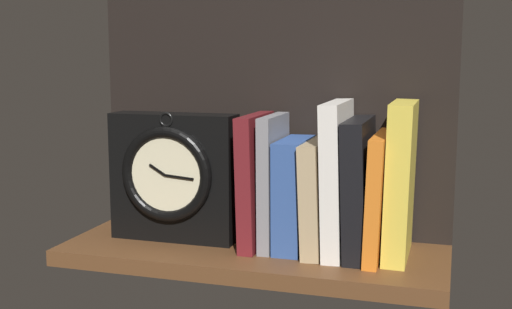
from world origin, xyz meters
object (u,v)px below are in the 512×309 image
book_blue_modern (294,194)px  book_orange_pandolfini (379,195)px  framed_clock (173,176)px  book_maroon_dawkins (258,180)px  book_gray_chess (274,181)px  book_tan_shortstories (318,196)px  book_black_skeptic (359,187)px  book_white_catcher (338,178)px  book_yellow_seinlanguage (400,181)px

book_blue_modern → book_orange_pandolfini: book_orange_pandolfini is taller
book_blue_modern → framed_clock: framed_clock is taller
book_maroon_dawkins → book_blue_modern: bearing=0.0°
book_gray_chess → book_tan_shortstories: bearing=0.0°
book_blue_modern → book_black_skeptic: bearing=0.0°
book_white_catcher → book_orange_pandolfini: (6.37, 0.00, -2.34)cm
framed_clock → book_gray_chess: bearing=5.3°
book_maroon_dawkins → book_yellow_seinlanguage: size_ratio=0.89×
book_blue_modern → framed_clock: size_ratio=0.81×
book_orange_pandolfini → book_yellow_seinlanguage: bearing=0.0°
book_white_catcher → book_blue_modern: bearing=180.0°
book_tan_shortstories → book_black_skeptic: bearing=0.0°
book_maroon_dawkins → book_tan_shortstories: (9.70, 0.00, -1.90)cm
book_yellow_seinlanguage → book_maroon_dawkins: bearing=180.0°
book_tan_shortstories → framed_clock: 24.07cm
book_gray_chess → book_black_skeptic: bearing=0.0°
book_gray_chess → book_blue_modern: size_ratio=1.21×
book_maroon_dawkins → book_orange_pandolfini: book_maroon_dawkins is taller
book_gray_chess → book_black_skeptic: 13.66cm
book_maroon_dawkins → book_tan_shortstories: 9.88cm
book_blue_modern → book_black_skeptic: (10.28, 0.00, 1.72)cm
book_blue_modern → book_tan_shortstories: bearing=0.0°
book_blue_modern → book_yellow_seinlanguage: bearing=0.0°
book_white_catcher → book_yellow_seinlanguage: book_yellow_seinlanguage is taller
book_blue_modern → book_orange_pandolfini: 13.31cm
book_black_skeptic → book_orange_pandolfini: size_ratio=1.11×
book_maroon_dawkins → book_black_skeptic: size_ratio=1.01×
book_gray_chess → framed_clock: bearing=-174.7°
book_white_catcher → book_orange_pandolfini: 6.79cm
book_orange_pandolfini → book_yellow_seinlanguage: 3.93cm
book_tan_shortstories → book_orange_pandolfini: book_orange_pandolfini is taller
book_gray_chess → book_yellow_seinlanguage: size_ratio=0.89×
book_gray_chess → book_blue_modern: (3.38, 0.00, -1.84)cm
book_tan_shortstories → framed_clock: size_ratio=0.81×
book_orange_pandolfini → book_yellow_seinlanguage: (3.10, 0.00, 2.42)cm
book_blue_modern → book_orange_pandolfini: size_ratio=0.93×
book_maroon_dawkins → book_yellow_seinlanguage: (22.29, 0.00, 1.25)cm
book_black_skeptic → book_yellow_seinlanguage: bearing=0.0°
book_maroon_dawkins → book_orange_pandolfini: bearing=0.0°
book_maroon_dawkins → book_white_catcher: bearing=0.0°
book_maroon_dawkins → book_orange_pandolfini: 19.22cm
book_white_catcher → framed_clock: size_ratio=1.09×
book_white_catcher → book_yellow_seinlanguage: size_ratio=0.99×
book_maroon_dawkins → book_orange_pandolfini: size_ratio=1.13×
book_orange_pandolfini → book_yellow_seinlanguage: book_yellow_seinlanguage is taller
book_yellow_seinlanguage → framed_clock: (-36.52, -1.54, -1.12)cm
book_yellow_seinlanguage → framed_clock: book_yellow_seinlanguage is taller
book_gray_chess → book_orange_pandolfini: (16.67, 0.00, -1.16)cm
book_white_catcher → book_gray_chess: bearing=180.0°
book_gray_chess → book_orange_pandolfini: book_gray_chess is taller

